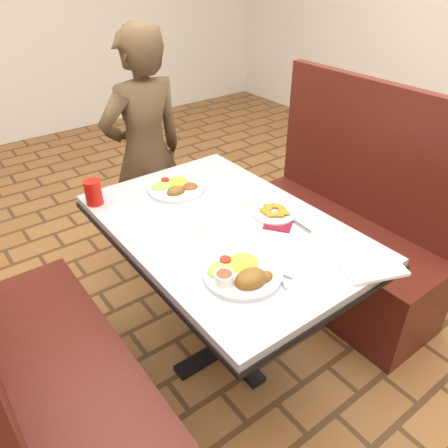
{
  "coord_description": "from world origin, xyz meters",
  "views": [
    {
      "loc": [
        -0.91,
        -1.21,
        1.72
      ],
      "look_at": [
        0.0,
        0.0,
        0.75
      ],
      "focal_mm": 35.0,
      "sensor_mm": 36.0,
      "label": 1
    }
  ],
  "objects_px": {
    "dining_table": "(224,243)",
    "diner_person": "(146,155)",
    "booth_bench_left": "(53,388)",
    "booth_bench_right": "(338,241)",
    "near_dinner_plate": "(242,270)",
    "far_dinner_plate": "(175,185)",
    "plantain_plate": "(274,212)",
    "red_tumbler": "(93,192)"
  },
  "relations": [
    {
      "from": "diner_person",
      "to": "near_dinner_plate",
      "type": "height_order",
      "value": "diner_person"
    },
    {
      "from": "booth_bench_right",
      "to": "dining_table",
      "type": "bearing_deg",
      "value": 180.0
    },
    {
      "from": "near_dinner_plate",
      "to": "red_tumbler",
      "type": "distance_m",
      "value": 0.82
    },
    {
      "from": "plantain_plate",
      "to": "booth_bench_right",
      "type": "bearing_deg",
      "value": 6.87
    },
    {
      "from": "booth_bench_left",
      "to": "plantain_plate",
      "type": "relative_size",
      "value": 6.54
    },
    {
      "from": "plantain_plate",
      "to": "dining_table",
      "type": "bearing_deg",
      "value": 161.86
    },
    {
      "from": "diner_person",
      "to": "far_dinner_plate",
      "type": "relative_size",
      "value": 5.42
    },
    {
      "from": "plantain_plate",
      "to": "red_tumbler",
      "type": "xyz_separation_m",
      "value": [
        -0.57,
        0.55,
        0.04
      ]
    },
    {
      "from": "plantain_plate",
      "to": "red_tumbler",
      "type": "relative_size",
      "value": 1.64
    },
    {
      "from": "booth_bench_right",
      "to": "far_dinner_plate",
      "type": "height_order",
      "value": "booth_bench_right"
    },
    {
      "from": "far_dinner_plate",
      "to": "dining_table",
      "type": "bearing_deg",
      "value": -89.81
    },
    {
      "from": "diner_person",
      "to": "red_tumbler",
      "type": "xyz_separation_m",
      "value": [
        -0.48,
        -0.42,
        0.1
      ]
    },
    {
      "from": "dining_table",
      "to": "red_tumbler",
      "type": "relative_size",
      "value": 10.8
    },
    {
      "from": "booth_bench_left",
      "to": "near_dinner_plate",
      "type": "xyz_separation_m",
      "value": [
        0.64,
        -0.31,
        0.45
      ]
    },
    {
      "from": "dining_table",
      "to": "red_tumbler",
      "type": "xyz_separation_m",
      "value": [
        -0.36,
        0.48,
        0.15
      ]
    },
    {
      "from": "diner_person",
      "to": "far_dinner_plate",
      "type": "distance_m",
      "value": 0.54
    },
    {
      "from": "booth_bench_left",
      "to": "booth_bench_right",
      "type": "height_order",
      "value": "same"
    },
    {
      "from": "booth_bench_right",
      "to": "diner_person",
      "type": "xyz_separation_m",
      "value": [
        -0.68,
        0.9,
        0.38
      ]
    },
    {
      "from": "booth_bench_left",
      "to": "plantain_plate",
      "type": "bearing_deg",
      "value": -3.97
    },
    {
      "from": "red_tumbler",
      "to": "booth_bench_left",
      "type": "bearing_deg",
      "value": -132.47
    },
    {
      "from": "booth_bench_right",
      "to": "far_dinner_plate",
      "type": "distance_m",
      "value": 0.99
    },
    {
      "from": "plantain_plate",
      "to": "red_tumbler",
      "type": "distance_m",
      "value": 0.8
    },
    {
      "from": "booth_bench_left",
      "to": "diner_person",
      "type": "distance_m",
      "value": 1.34
    },
    {
      "from": "far_dinner_plate",
      "to": "red_tumbler",
      "type": "distance_m",
      "value": 0.37
    },
    {
      "from": "booth_bench_right",
      "to": "plantain_plate",
      "type": "distance_m",
      "value": 0.73
    },
    {
      "from": "near_dinner_plate",
      "to": "red_tumbler",
      "type": "relative_size",
      "value": 2.47
    },
    {
      "from": "diner_person",
      "to": "near_dinner_plate",
      "type": "bearing_deg",
      "value": 73.44
    },
    {
      "from": "far_dinner_plate",
      "to": "red_tumbler",
      "type": "height_order",
      "value": "red_tumbler"
    },
    {
      "from": "dining_table",
      "to": "red_tumbler",
      "type": "height_order",
      "value": "red_tumbler"
    },
    {
      "from": "diner_person",
      "to": "booth_bench_left",
      "type": "bearing_deg",
      "value": 40.7
    },
    {
      "from": "far_dinner_plate",
      "to": "plantain_plate",
      "type": "relative_size",
      "value": 1.43
    },
    {
      "from": "plantain_plate",
      "to": "far_dinner_plate",
      "type": "bearing_deg",
      "value": 115.74
    },
    {
      "from": "booth_bench_left",
      "to": "red_tumbler",
      "type": "height_order",
      "value": "booth_bench_left"
    },
    {
      "from": "booth_bench_left",
      "to": "red_tumbler",
      "type": "xyz_separation_m",
      "value": [
        0.44,
        0.48,
        0.48
      ]
    },
    {
      "from": "dining_table",
      "to": "booth_bench_left",
      "type": "distance_m",
      "value": 0.86
    },
    {
      "from": "dining_table",
      "to": "diner_person",
      "type": "relative_size",
      "value": 0.85
    },
    {
      "from": "booth_bench_left",
      "to": "plantain_plate",
      "type": "distance_m",
      "value": 1.1
    },
    {
      "from": "dining_table",
      "to": "plantain_plate",
      "type": "distance_m",
      "value": 0.25
    },
    {
      "from": "near_dinner_plate",
      "to": "plantain_plate",
      "type": "relative_size",
      "value": 1.51
    },
    {
      "from": "near_dinner_plate",
      "to": "far_dinner_plate",
      "type": "relative_size",
      "value": 1.06
    },
    {
      "from": "far_dinner_plate",
      "to": "red_tumbler",
      "type": "bearing_deg",
      "value": 163.47
    },
    {
      "from": "booth_bench_left",
      "to": "booth_bench_right",
      "type": "distance_m",
      "value": 1.6
    }
  ]
}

